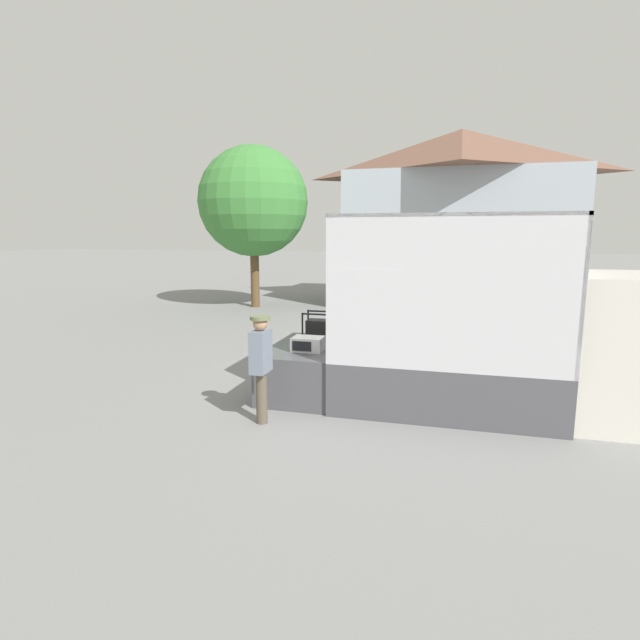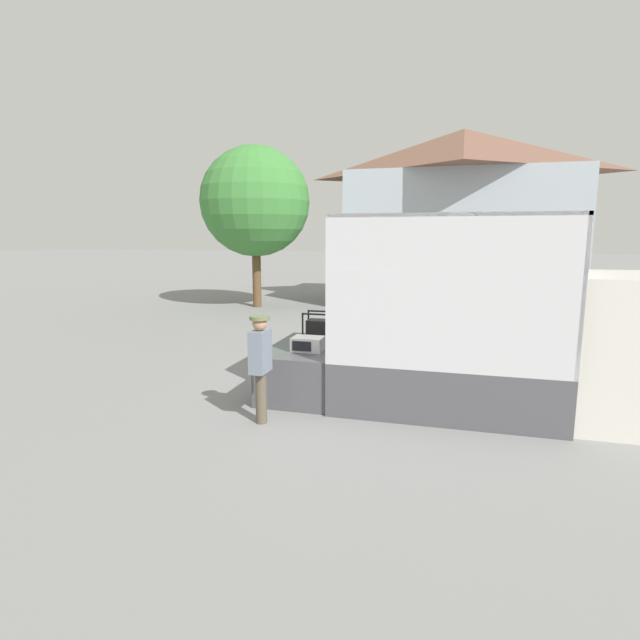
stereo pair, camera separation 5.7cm
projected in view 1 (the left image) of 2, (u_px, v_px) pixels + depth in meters
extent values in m
plane|color=gray|center=(342.00, 394.00, 9.58)|extent=(160.00, 160.00, 0.00)
cube|color=silver|center=(635.00, 348.00, 8.13)|extent=(2.15, 2.29, 2.40)
cube|color=#4C4C51|center=(445.00, 379.00, 9.02)|extent=(3.81, 2.49, 0.91)
cube|color=silver|center=(450.00, 280.00, 9.89)|extent=(3.81, 0.06, 2.44)
cube|color=silver|center=(448.00, 294.00, 7.58)|extent=(3.81, 0.06, 2.44)
cube|color=silver|center=(565.00, 289.00, 8.25)|extent=(0.06, 2.49, 2.44)
cube|color=silver|center=(452.00, 217.00, 8.53)|extent=(3.81, 2.49, 0.06)
cylinder|color=silver|center=(442.00, 345.00, 8.86)|extent=(0.28, 0.28, 0.35)
cube|color=#B2A893|center=(469.00, 343.00, 9.30)|extent=(0.44, 0.32, 0.24)
cube|color=#2D7F33|center=(460.00, 357.00, 8.06)|extent=(0.44, 0.32, 0.33)
cube|color=#4C4C51|center=(308.00, 369.00, 9.68)|extent=(1.36, 2.37, 0.91)
cube|color=white|center=(308.00, 344.00, 9.16)|extent=(0.56, 0.42, 0.26)
cube|color=black|center=(302.00, 346.00, 8.97)|extent=(0.36, 0.01, 0.18)
cube|color=black|center=(321.00, 330.00, 10.06)|extent=(0.57, 0.35, 0.42)
cylinder|color=slate|center=(332.00, 330.00, 10.00)|extent=(0.21, 0.19, 0.19)
cylinder|color=black|center=(302.00, 327.00, 9.94)|extent=(0.04, 0.04, 0.58)
cylinder|color=black|center=(335.00, 329.00, 9.77)|extent=(0.04, 0.04, 0.58)
cylinder|color=black|center=(308.00, 324.00, 10.33)|extent=(0.04, 0.04, 0.58)
cylinder|color=black|center=(340.00, 325.00, 10.16)|extent=(0.04, 0.04, 0.58)
cylinder|color=black|center=(319.00, 314.00, 9.81)|extent=(0.67, 0.04, 0.04)
cylinder|color=black|center=(324.00, 311.00, 10.20)|extent=(0.67, 0.04, 0.04)
cylinder|color=brown|center=(262.00, 398.00, 8.05)|extent=(0.18, 0.18, 0.85)
cube|color=slate|center=(261.00, 352.00, 7.92)|extent=(0.24, 0.44, 0.68)
sphere|color=tan|center=(260.00, 323.00, 7.84)|extent=(0.23, 0.23, 0.23)
cylinder|color=#606B47|center=(260.00, 318.00, 7.83)|extent=(0.32, 0.32, 0.06)
cube|color=#A8B2BC|center=(457.00, 241.00, 21.98)|extent=(9.05, 6.78, 5.53)
pyramid|color=brown|center=(461.00, 152.00, 21.35)|extent=(9.50, 7.12, 1.94)
cylinder|color=brown|center=(255.00, 279.00, 21.00)|extent=(0.36, 0.36, 2.35)
sphere|color=#3D7F38|center=(253.00, 202.00, 20.46)|extent=(4.49, 4.49, 4.49)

